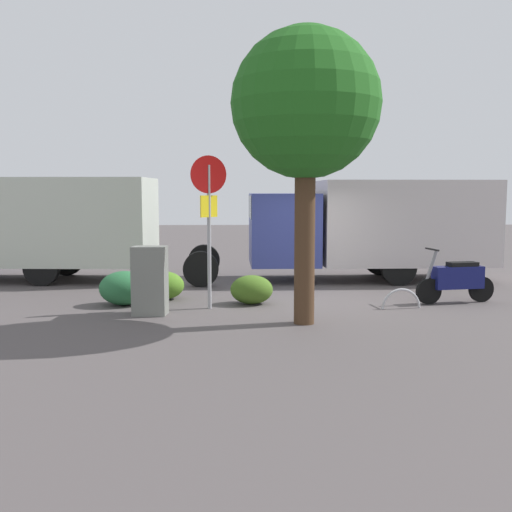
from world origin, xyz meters
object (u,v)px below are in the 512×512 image
(box_truck_far, at_px, (32,223))
(street_tree, at_px, (306,106))
(box_truck_near, at_px, (368,224))
(bike_rack_hoop, at_px, (401,309))
(utility_cabinet, at_px, (150,281))
(stop_sign, at_px, (209,207))
(motorcycle, at_px, (457,279))

(box_truck_far, distance_m, street_tree, 9.07)
(box_truck_near, height_order, bike_rack_hoop, box_truck_near)
(box_truck_far, relative_size, utility_cabinet, 6.10)
(stop_sign, relative_size, utility_cabinet, 2.32)
(street_tree, height_order, bike_rack_hoop, street_tree)
(utility_cabinet, height_order, bike_rack_hoop, utility_cabinet)
(utility_cabinet, bearing_deg, box_truck_far, -50.52)
(stop_sign, xyz_separation_m, utility_cabinet, (1.13, 0.58, -1.41))
(bike_rack_hoop, bearing_deg, box_truck_far, -25.26)
(motorcycle, relative_size, bike_rack_hoop, 2.12)
(box_truck_far, xyz_separation_m, utility_cabinet, (-3.86, 4.69, -0.89))
(box_truck_near, bearing_deg, stop_sign, 42.58)
(box_truck_near, xyz_separation_m, stop_sign, (4.08, 3.90, 0.55))
(box_truck_far, relative_size, bike_rack_hoop, 9.65)
(box_truck_far, height_order, stop_sign, stop_sign)
(box_truck_far, bearing_deg, stop_sign, 143.55)
(box_truck_near, xyz_separation_m, street_tree, (2.28, 5.33, 2.36))
(bike_rack_hoop, bearing_deg, box_truck_near, -91.88)
(street_tree, relative_size, bike_rack_hoop, 6.21)
(stop_sign, distance_m, bike_rack_hoop, 4.47)
(stop_sign, height_order, bike_rack_hoop, stop_sign)
(stop_sign, bearing_deg, motorcycle, -174.84)
(stop_sign, bearing_deg, box_truck_far, -39.43)
(box_truck_far, distance_m, motorcycle, 10.97)
(box_truck_far, bearing_deg, motorcycle, 163.60)
(box_truck_near, distance_m, box_truck_far, 9.07)
(bike_rack_hoop, bearing_deg, motorcycle, -156.52)
(box_truck_near, bearing_deg, bike_rack_hoop, 87.02)
(box_truck_near, height_order, stop_sign, stop_sign)
(box_truck_far, distance_m, utility_cabinet, 6.14)
(box_truck_near, bearing_deg, box_truck_far, -2.41)
(box_truck_near, distance_m, utility_cabinet, 6.92)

